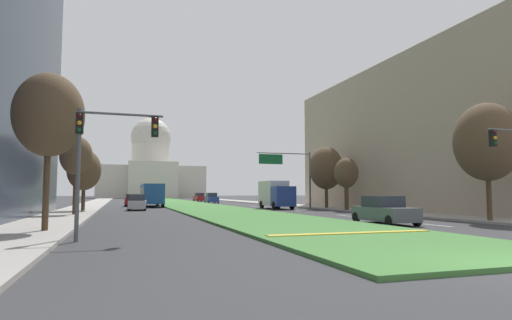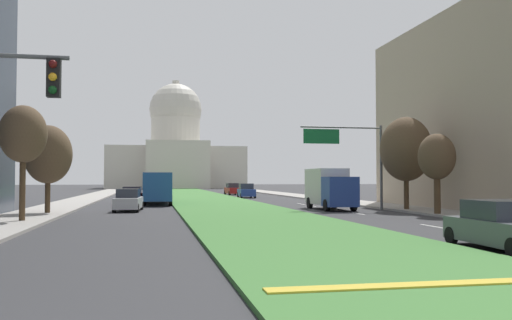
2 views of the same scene
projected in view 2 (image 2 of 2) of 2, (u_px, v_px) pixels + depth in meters
ground_plane at (198, 197)px, 71.82m from camera, size 306.66×306.66×0.00m
grass_median at (203, 198)px, 64.98m from camera, size 8.53×125.45×0.14m
median_curb_nose at (440, 284)px, 11.52m from camera, size 7.68×0.50×0.04m
lane_dashes_right at (364, 215)px, 36.07m from camera, size 0.16×37.40×0.01m
sidewalk_left at (78, 201)px, 55.56m from camera, size 4.00×125.45×0.15m
sidewalk_right at (329, 199)px, 60.73m from camera, size 4.00×125.45×0.15m
capitol_building at (176, 153)px, 139.79m from camera, size 34.06×27.40×28.09m
overhead_guide_sign at (351, 149)px, 40.94m from camera, size 6.52×0.20×6.50m
street_tree_left_mid at (23, 135)px, 29.27m from camera, size 2.51×2.51×6.41m
street_tree_right_mid at (437, 158)px, 34.93m from camera, size 2.40×2.40×5.35m
street_tree_left_far at (48, 155)px, 35.83m from camera, size 3.11×3.11×5.98m
street_tree_right_far at (406, 149)px, 40.31m from camera, size 3.85×3.85×7.04m
sedan_lead_stopped at (502, 227)px, 18.20m from camera, size 2.10×4.62×1.68m
sedan_midblock at (129, 201)px, 39.93m from camera, size 2.11×4.67×1.66m
sedan_distant at (132, 195)px, 52.41m from camera, size 2.14×4.22×1.64m
sedan_far_horizon at (246, 191)px, 68.08m from camera, size 2.11×4.68×1.81m
sedan_very_far at (232, 189)px, 80.18m from camera, size 2.05×4.41×1.76m
box_truck_delivery at (330, 188)px, 42.12m from camera, size 2.40×6.40×3.20m
city_bus at (157, 185)px, 51.38m from camera, size 2.62×11.00×2.95m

